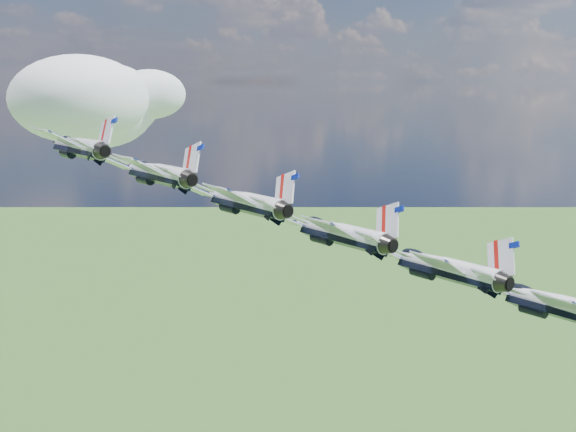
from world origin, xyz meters
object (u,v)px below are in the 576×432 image
jet_0 (77,146)px  jet_5 (553,304)px  jet_3 (336,232)px  jet_2 (242,201)px  jet_1 (156,172)px  jet_4 (439,266)px

jet_0 → jet_5: jet_0 is taller
jet_3 → jet_2: bearing=120.7°
jet_3 → jet_5: (14.03, -17.73, -5.49)m
jet_1 → jet_3: size_ratio=1.00×
jet_0 → jet_1: size_ratio=1.00×
jet_1 → jet_2: size_ratio=1.00×
jet_2 → jet_1: bearing=120.7°
jet_4 → jet_5: bearing=-59.3°
jet_2 → jet_4: jet_2 is taller
jet_2 → jet_4: bearing=-59.3°
jet_1 → jet_2: 11.63m
jet_4 → jet_2: bearing=120.7°
jet_2 → jet_5: size_ratio=1.00×
jet_3 → jet_5: jet_3 is taller
jet_0 → jet_1: 11.63m
jet_1 → jet_5: bearing=-59.3°
jet_2 → jet_4: (14.03, -17.73, -5.49)m
jet_4 → jet_5: jet_4 is taller
jet_4 → jet_3: bearing=120.7°
jet_0 → jet_2: bearing=-59.3°
jet_1 → jet_5: jet_1 is taller
jet_2 → jet_5: 34.89m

